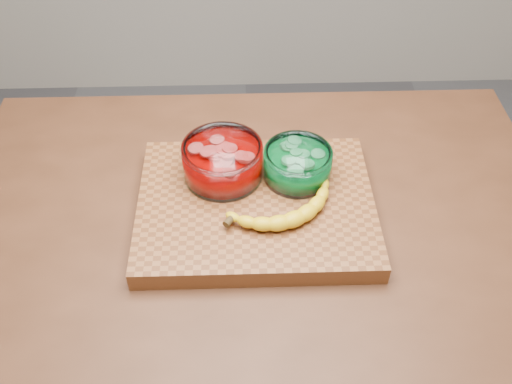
{
  "coord_description": "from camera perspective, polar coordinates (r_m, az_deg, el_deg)",
  "views": [
    {
      "loc": [
        -0.02,
        -0.75,
        1.72
      ],
      "look_at": [
        0.0,
        0.0,
        0.96
      ],
      "focal_mm": 40.0,
      "sensor_mm": 36.0,
      "label": 1
    }
  ],
  "objects": [
    {
      "name": "counter",
      "position": [
        1.48,
        0.0,
        -14.08
      ],
      "size": [
        1.2,
        0.8,
        0.9
      ],
      "primitive_type": "cube",
      "color": "#482715",
      "rests_on": "ground"
    },
    {
      "name": "cutting_board",
      "position": [
        1.1,
        0.0,
        -1.47
      ],
      "size": [
        0.45,
        0.35,
        0.04
      ],
      "primitive_type": "cube",
      "color": "brown",
      "rests_on": "counter"
    },
    {
      "name": "bowl_red",
      "position": [
        1.11,
        -3.34,
        3.07
      ],
      "size": [
        0.16,
        0.16,
        0.07
      ],
      "color": "white",
      "rests_on": "cutting_board"
    },
    {
      "name": "bowl_green",
      "position": [
        1.11,
        4.17,
        2.8
      ],
      "size": [
        0.13,
        0.13,
        0.06
      ],
      "color": "white",
      "rests_on": "cutting_board"
    },
    {
      "name": "banana",
      "position": [
        1.06,
        2.45,
        -1.19
      ],
      "size": [
        0.23,
        0.15,
        0.03
      ],
      "primitive_type": null,
      "color": "gold",
      "rests_on": "cutting_board"
    }
  ]
}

